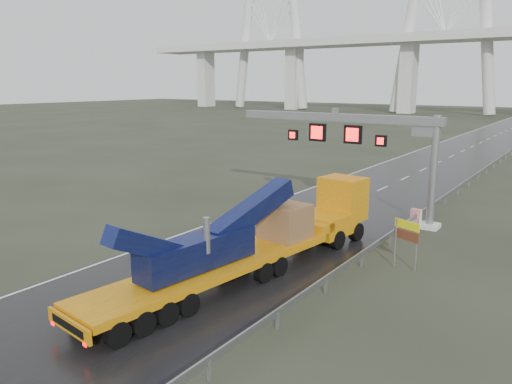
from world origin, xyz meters
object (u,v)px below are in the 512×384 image
Objects in this scene: sign_gantry at (363,136)px; exit_sign_pair at (406,235)px; heavy_haul_truck at (271,233)px; striped_barrier at (416,217)px.

sign_gantry is 10.62m from exit_sign_pair.
exit_sign_pair is at bearing 37.42° from heavy_haul_truck.
striped_barrier is (3.90, 0.06, -5.06)m from sign_gantry.
heavy_haul_truck reaches higher than striped_barrier.
heavy_haul_truck is 16.92× the size of striped_barrier.
exit_sign_pair is (5.85, -7.99, -3.83)m from sign_gantry.
sign_gantry reaches higher than striped_barrier.
heavy_haul_truck reaches higher than exit_sign_pair.
sign_gantry reaches higher than exit_sign_pair.
heavy_haul_truck is at bearing -102.28° from striped_barrier.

